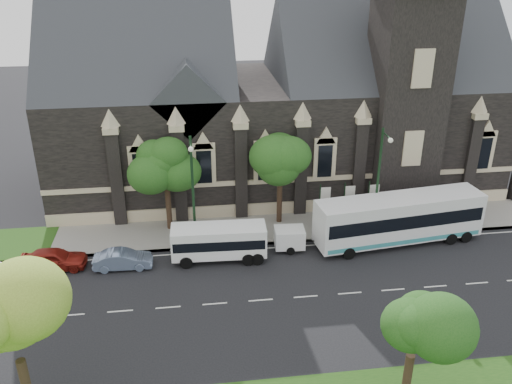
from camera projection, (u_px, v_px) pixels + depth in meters
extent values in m
plane|color=black|center=(261.00, 300.00, 35.10)|extent=(160.00, 160.00, 0.00)
cube|color=gray|center=(245.00, 230.00, 43.63)|extent=(80.00, 5.00, 0.15)
cube|color=black|center=(274.00, 131.00, 51.05)|extent=(40.00, 15.00, 10.00)
cube|color=#2C2F33|center=(141.00, 83.00, 47.55)|extent=(16.00, 15.00, 15.00)
cube|color=#2C2F33|center=(381.00, 76.00, 50.13)|extent=(20.00, 15.00, 15.00)
cube|color=#2C2F33|center=(188.00, 94.00, 43.96)|extent=(6.00, 6.00, 6.00)
cube|color=black|center=(404.00, 103.00, 45.14)|extent=(5.50, 5.50, 18.00)
cube|color=#C9BA91|center=(288.00, 180.00, 45.01)|extent=(40.00, 0.22, 0.40)
cube|color=#C9BA91|center=(288.00, 208.00, 46.09)|extent=(40.00, 0.25, 1.20)
cube|color=black|center=(265.00, 164.00, 43.98)|extent=(1.20, 0.12, 2.80)
sphere|color=olive|center=(13.00, 328.00, 22.98)|extent=(4.16, 4.16, 4.16)
sphere|color=olive|center=(33.00, 300.00, 23.45)|extent=(3.12, 3.12, 3.12)
cylinder|color=black|center=(407.00, 379.00, 26.60)|extent=(0.44, 0.44, 3.08)
sphere|color=#1D4C18|center=(414.00, 332.00, 25.38)|extent=(3.20, 3.20, 3.20)
sphere|color=#1D4C18|center=(423.00, 313.00, 25.74)|extent=(2.40, 2.40, 2.40)
cylinder|color=black|center=(279.00, 201.00, 44.08)|extent=(0.44, 0.44, 3.96)
sphere|color=#1D4C18|center=(280.00, 160.00, 42.55)|extent=(3.84, 3.84, 3.84)
sphere|color=#1D4C18|center=(288.00, 148.00, 42.99)|extent=(2.88, 2.88, 2.88)
cylinder|color=black|center=(169.00, 208.00, 43.03)|extent=(0.44, 0.44, 3.96)
sphere|color=#1D4C18|center=(166.00, 166.00, 41.53)|extent=(3.68, 3.68, 3.68)
sphere|color=#1D4C18|center=(174.00, 154.00, 41.94)|extent=(2.76, 2.76, 2.76)
cylinder|color=black|center=(377.00, 184.00, 40.97)|extent=(0.20, 0.20, 9.00)
cylinder|color=black|center=(387.00, 135.00, 38.49)|extent=(0.10, 1.60, 0.10)
sphere|color=silver|center=(391.00, 140.00, 37.82)|extent=(0.36, 0.36, 0.36)
cylinder|color=black|center=(193.00, 194.00, 39.33)|extent=(0.20, 0.20, 9.00)
cylinder|color=black|center=(190.00, 144.00, 36.85)|extent=(0.10, 1.60, 0.10)
sphere|color=silver|center=(191.00, 149.00, 36.17)|extent=(0.36, 0.36, 0.36)
cylinder|color=black|center=(319.00, 207.00, 43.08)|extent=(0.10, 0.10, 4.00)
cube|color=white|center=(325.00, 200.00, 42.88)|extent=(0.80, 0.04, 2.20)
cylinder|color=black|center=(344.00, 206.00, 43.31)|extent=(0.10, 0.10, 4.00)
cube|color=white|center=(350.00, 199.00, 43.11)|extent=(0.80, 0.04, 2.20)
cylinder|color=black|center=(368.00, 204.00, 43.55)|extent=(0.10, 0.10, 4.00)
cube|color=white|center=(374.00, 197.00, 43.35)|extent=(0.80, 0.04, 2.20)
cube|color=white|center=(399.00, 218.00, 41.10)|extent=(13.33, 4.34, 3.37)
cube|color=black|center=(399.00, 215.00, 41.00)|extent=(12.82, 4.31, 1.07)
cube|color=teal|center=(397.00, 234.00, 41.68)|extent=(12.81, 4.30, 0.35)
cylinder|color=black|center=(349.00, 253.00, 39.56)|extent=(0.93, 0.39, 0.90)
cylinder|color=black|center=(335.00, 236.00, 41.95)|extent=(0.93, 0.39, 0.90)
cylinder|color=black|center=(451.00, 239.00, 41.50)|extent=(0.93, 0.39, 0.90)
cylinder|color=black|center=(432.00, 223.00, 43.90)|extent=(0.93, 0.39, 0.90)
cylinder|color=black|center=(466.00, 237.00, 41.80)|extent=(0.93, 0.39, 0.90)
cylinder|color=black|center=(446.00, 221.00, 44.20)|extent=(0.93, 0.39, 0.90)
cube|color=white|center=(219.00, 240.00, 39.12)|extent=(6.93, 2.41, 2.19)
cube|color=black|center=(219.00, 239.00, 39.08)|extent=(6.66, 2.44, 0.74)
cylinder|color=black|center=(186.00, 263.00, 38.40)|extent=(0.91, 0.31, 0.90)
cylinder|color=black|center=(187.00, 247.00, 40.35)|extent=(0.91, 0.31, 0.90)
cylinder|color=black|center=(248.00, 260.00, 38.77)|extent=(0.91, 0.31, 0.90)
cylinder|color=black|center=(246.00, 245.00, 40.72)|extent=(0.91, 0.31, 0.90)
cylinder|color=black|center=(258.00, 259.00, 38.83)|extent=(0.91, 0.31, 0.90)
cylinder|color=black|center=(255.00, 244.00, 40.78)|extent=(0.91, 0.31, 0.90)
cube|color=white|center=(289.00, 237.00, 40.61)|extent=(2.33, 1.80, 1.45)
cylinder|color=black|center=(291.00, 251.00, 40.14)|extent=(0.64, 0.26, 0.62)
cylinder|color=black|center=(288.00, 240.00, 41.66)|extent=(0.64, 0.26, 0.62)
cylinder|color=black|center=(308.00, 241.00, 40.87)|extent=(1.34, 0.16, 0.08)
imported|color=#7284A5|center=(123.00, 259.00, 38.36)|extent=(4.17, 1.50, 1.37)
imported|color=maroon|center=(54.00, 259.00, 38.23)|extent=(4.63, 1.92, 1.57)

